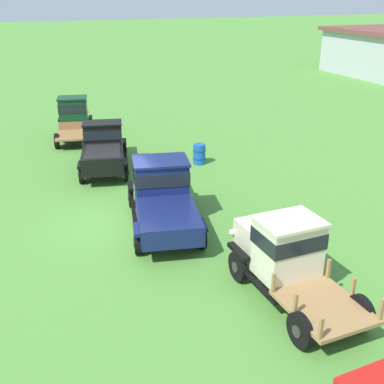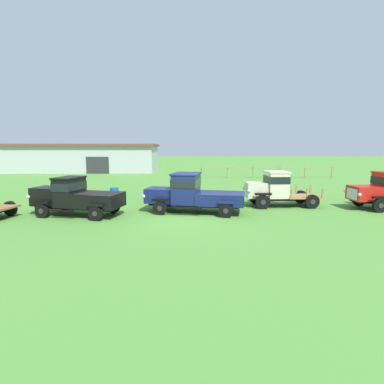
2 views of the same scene
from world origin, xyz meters
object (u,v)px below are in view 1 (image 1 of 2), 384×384
Objects in this scene: vintage_truck_midrow_center at (162,194)px; vintage_truck_foreground_near at (74,117)px; vintage_truck_far_side at (284,253)px; vintage_truck_second_in_line at (103,147)px; oil_drum_beside_row at (199,154)px.

vintage_truck_foreground_near is at bearing -174.61° from vintage_truck_midrow_center.
vintage_truck_far_side is (5.12, 1.71, 0.07)m from vintage_truck_midrow_center.
vintage_truck_foreground_near is 0.81× the size of vintage_truck_midrow_center.
vintage_truck_second_in_line is at bearing -173.53° from vintage_truck_midrow_center.
oil_drum_beside_row is at bearing 35.11° from vintage_truck_foreground_near.
vintage_truck_second_in_line is 11.68m from vintage_truck_far_side.
vintage_truck_midrow_center is at bearing 5.39° from vintage_truck_foreground_near.
vintage_truck_far_side is 4.98× the size of oil_drum_beside_row.
vintage_truck_foreground_near reaches higher than oil_drum_beside_row.
vintage_truck_foreground_near is 8.21m from oil_drum_beside_row.
vintage_truck_second_in_line is 0.89× the size of vintage_truck_midrow_center.
vintage_truck_foreground_near is 17.33m from vintage_truck_far_side.
oil_drum_beside_row is (-5.29, 3.57, -0.63)m from vintage_truck_midrow_center.
vintage_truck_far_side is (17.10, 2.84, 0.01)m from vintage_truck_foreground_near.
vintage_truck_midrow_center reaches higher than vintage_truck_second_in_line.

